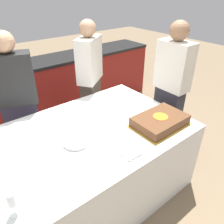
% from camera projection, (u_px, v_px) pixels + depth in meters
% --- Properties ---
extents(ground_plane, '(14.00, 14.00, 0.00)m').
position_uv_depth(ground_plane, '(90.00, 191.00, 2.31)').
color(ground_plane, '#7A664C').
extents(back_counter, '(4.40, 0.58, 0.92)m').
position_uv_depth(back_counter, '(25.00, 96.00, 3.19)').
color(back_counter, maroon).
rests_on(back_counter, ground_plane).
extents(dining_table, '(1.88, 1.20, 0.76)m').
position_uv_depth(dining_table, '(88.00, 164.00, 2.11)').
color(dining_table, white).
rests_on(dining_table, ground_plane).
extents(cake, '(0.52, 0.37, 0.09)m').
position_uv_depth(cake, '(160.00, 121.00, 2.00)').
color(cake, gold).
rests_on(cake, dining_table).
extents(plate_stack, '(0.22, 0.22, 0.04)m').
position_uv_depth(plate_stack, '(76.00, 140.00, 1.79)').
color(plate_stack, white).
rests_on(plate_stack, dining_table).
extents(wine_glass, '(0.07, 0.07, 0.16)m').
position_uv_depth(wine_glass, '(11.00, 200.00, 1.20)').
color(wine_glass, white).
rests_on(wine_glass, dining_table).
extents(side_plate_near_cake, '(0.22, 0.22, 0.00)m').
position_uv_depth(side_plate_near_cake, '(129.00, 113.00, 2.20)').
color(side_plate_near_cake, white).
rests_on(side_plate_near_cake, dining_table).
extents(utensil_pile, '(0.14, 0.11, 0.02)m').
position_uv_depth(utensil_pile, '(131.00, 153.00, 1.67)').
color(utensil_pile, white).
rests_on(utensil_pile, dining_table).
extents(person_cutting_cake, '(0.44, 0.40, 1.55)m').
position_uv_depth(person_cutting_cake, '(91.00, 83.00, 2.77)').
color(person_cutting_cake, '#4C4238').
rests_on(person_cutting_cake, ground_plane).
extents(person_seated_right, '(0.20, 0.38, 1.58)m').
position_uv_depth(person_seated_right, '(170.00, 91.00, 2.50)').
color(person_seated_right, '#282833').
rests_on(person_seated_right, ground_plane).
extents(person_standing_back, '(0.45, 0.33, 1.54)m').
position_uv_depth(person_standing_back, '(19.00, 104.00, 2.29)').
color(person_standing_back, '#383347').
rests_on(person_standing_back, ground_plane).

